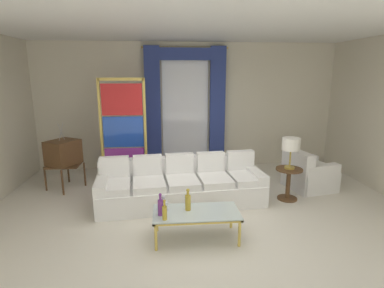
{
  "coord_description": "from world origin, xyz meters",
  "views": [
    {
      "loc": [
        -0.57,
        -4.4,
        2.29
      ],
      "look_at": [
        -0.09,
        0.9,
        1.05
      ],
      "focal_mm": 28.56,
      "sensor_mm": 36.0,
      "label": 1
    }
  ],
  "objects_px": {
    "bottle_amber_squat": "(188,201)",
    "table_lamp_brass": "(291,145)",
    "bottle_blue_decanter": "(165,212)",
    "armchair_white": "(307,175)",
    "vintage_tv": "(63,154)",
    "stained_glass_divider": "(124,134)",
    "bottle_ruby_flask": "(164,205)",
    "couch_white_long": "(181,186)",
    "bottle_crystal_tall": "(161,206)",
    "peacock_figurine": "(141,178)",
    "round_side_table": "(288,181)",
    "coffee_table": "(196,214)"
  },
  "relations": [
    {
      "from": "peacock_figurine",
      "to": "table_lamp_brass",
      "type": "bearing_deg",
      "value": -16.36
    },
    {
      "from": "bottle_amber_squat",
      "to": "bottle_ruby_flask",
      "type": "bearing_deg",
      "value": 175.66
    },
    {
      "from": "couch_white_long",
      "to": "bottle_blue_decanter",
      "type": "distance_m",
      "value": 1.53
    },
    {
      "from": "bottle_blue_decanter",
      "to": "vintage_tv",
      "type": "height_order",
      "value": "vintage_tv"
    },
    {
      "from": "vintage_tv",
      "to": "stained_glass_divider",
      "type": "relative_size",
      "value": 0.61
    },
    {
      "from": "armchair_white",
      "to": "table_lamp_brass",
      "type": "bearing_deg",
      "value": -140.48
    },
    {
      "from": "couch_white_long",
      "to": "bottle_crystal_tall",
      "type": "distance_m",
      "value": 1.41
    },
    {
      "from": "coffee_table",
      "to": "peacock_figurine",
      "type": "height_order",
      "value": "peacock_figurine"
    },
    {
      "from": "bottle_amber_squat",
      "to": "round_side_table",
      "type": "distance_m",
      "value": 2.27
    },
    {
      "from": "couch_white_long",
      "to": "bottle_ruby_flask",
      "type": "bearing_deg",
      "value": -104.49
    },
    {
      "from": "vintage_tv",
      "to": "stained_glass_divider",
      "type": "distance_m",
      "value": 1.24
    },
    {
      "from": "couch_white_long",
      "to": "vintage_tv",
      "type": "bearing_deg",
      "value": 158.9
    },
    {
      "from": "bottle_amber_squat",
      "to": "vintage_tv",
      "type": "height_order",
      "value": "vintage_tv"
    },
    {
      "from": "bottle_crystal_tall",
      "to": "bottle_ruby_flask",
      "type": "height_order",
      "value": "bottle_crystal_tall"
    },
    {
      "from": "couch_white_long",
      "to": "bottle_crystal_tall",
      "type": "xyz_separation_m",
      "value": [
        -0.35,
        -1.35,
        0.23
      ]
    },
    {
      "from": "bottle_ruby_flask",
      "to": "stained_glass_divider",
      "type": "distance_m",
      "value": 2.53
    },
    {
      "from": "bottle_ruby_flask",
      "to": "stained_glass_divider",
      "type": "height_order",
      "value": "stained_glass_divider"
    },
    {
      "from": "armchair_white",
      "to": "round_side_table",
      "type": "xyz_separation_m",
      "value": [
        -0.6,
        -0.5,
        0.07
      ]
    },
    {
      "from": "coffee_table",
      "to": "bottle_amber_squat",
      "type": "distance_m",
      "value": 0.21
    },
    {
      "from": "armchair_white",
      "to": "table_lamp_brass",
      "type": "distance_m",
      "value": 1.08
    },
    {
      "from": "table_lamp_brass",
      "to": "couch_white_long",
      "type": "bearing_deg",
      "value": 178.18
    },
    {
      "from": "couch_white_long",
      "to": "vintage_tv",
      "type": "xyz_separation_m",
      "value": [
        -2.3,
        0.89,
        0.42
      ]
    },
    {
      "from": "bottle_ruby_flask",
      "to": "vintage_tv",
      "type": "height_order",
      "value": "vintage_tv"
    },
    {
      "from": "bottle_crystal_tall",
      "to": "coffee_table",
      "type": "bearing_deg",
      "value": 7.72
    },
    {
      "from": "stained_glass_divider",
      "to": "round_side_table",
      "type": "relative_size",
      "value": 3.7
    },
    {
      "from": "bottle_blue_decanter",
      "to": "round_side_table",
      "type": "xyz_separation_m",
      "value": [
        2.27,
        1.42,
        -0.17
      ]
    },
    {
      "from": "bottle_ruby_flask",
      "to": "bottle_amber_squat",
      "type": "bearing_deg",
      "value": -4.34
    },
    {
      "from": "vintage_tv",
      "to": "table_lamp_brass",
      "type": "relative_size",
      "value": 2.36
    },
    {
      "from": "bottle_crystal_tall",
      "to": "round_side_table",
      "type": "relative_size",
      "value": 0.53
    },
    {
      "from": "bottle_crystal_tall",
      "to": "table_lamp_brass",
      "type": "distance_m",
      "value": 2.7
    },
    {
      "from": "stained_glass_divider",
      "to": "bottle_ruby_flask",
      "type": "bearing_deg",
      "value": -70.67
    },
    {
      "from": "coffee_table",
      "to": "round_side_table",
      "type": "relative_size",
      "value": 2.01
    },
    {
      "from": "bottle_ruby_flask",
      "to": "round_side_table",
      "type": "bearing_deg",
      "value": 26.45
    },
    {
      "from": "bottle_blue_decanter",
      "to": "table_lamp_brass",
      "type": "bearing_deg",
      "value": 32.11
    },
    {
      "from": "bottle_crystal_tall",
      "to": "vintage_tv",
      "type": "bearing_deg",
      "value": 131.02
    },
    {
      "from": "round_side_table",
      "to": "peacock_figurine",
      "type": "bearing_deg",
      "value": 163.64
    },
    {
      "from": "bottle_blue_decanter",
      "to": "bottle_crystal_tall",
      "type": "bearing_deg",
      "value": 111.52
    },
    {
      "from": "coffee_table",
      "to": "peacock_figurine",
      "type": "distance_m",
      "value": 2.23
    },
    {
      "from": "bottle_amber_squat",
      "to": "table_lamp_brass",
      "type": "distance_m",
      "value": 2.31
    },
    {
      "from": "stained_glass_divider",
      "to": "coffee_table",
      "type": "bearing_deg",
      "value": -62.3
    },
    {
      "from": "couch_white_long",
      "to": "armchair_white",
      "type": "distance_m",
      "value": 2.61
    },
    {
      "from": "bottle_blue_decanter",
      "to": "armchair_white",
      "type": "bearing_deg",
      "value": 33.78
    },
    {
      "from": "bottle_crystal_tall",
      "to": "bottle_ruby_flask",
      "type": "relative_size",
      "value": 1.39
    },
    {
      "from": "bottle_crystal_tall",
      "to": "table_lamp_brass",
      "type": "relative_size",
      "value": 0.56
    },
    {
      "from": "bottle_amber_squat",
      "to": "vintage_tv",
      "type": "xyz_separation_m",
      "value": [
        -2.32,
        2.11,
        0.19
      ]
    },
    {
      "from": "couch_white_long",
      "to": "coffee_table",
      "type": "bearing_deg",
      "value": -83.75
    },
    {
      "from": "peacock_figurine",
      "to": "bottle_crystal_tall",
      "type": "bearing_deg",
      "value": -78.53
    },
    {
      "from": "bottle_ruby_flask",
      "to": "vintage_tv",
      "type": "relative_size",
      "value": 0.17
    },
    {
      "from": "bottle_amber_squat",
      "to": "bottle_blue_decanter",
      "type": "bearing_deg",
      "value": -141.19
    },
    {
      "from": "couch_white_long",
      "to": "table_lamp_brass",
      "type": "bearing_deg",
      "value": -1.82
    }
  ]
}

